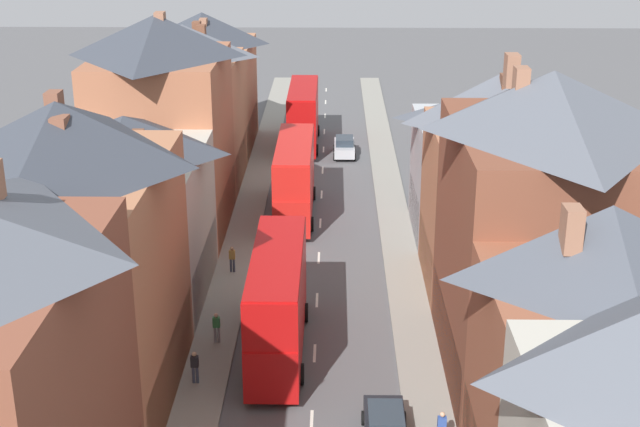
# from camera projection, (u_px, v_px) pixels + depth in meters

# --- Properties ---
(pavement_left) EXTENTS (2.20, 104.00, 0.14)m
(pavement_left) POSITION_uv_depth(u_px,v_px,m) (240.00, 244.00, 57.34)
(pavement_left) COLOR gray
(pavement_left) RESTS_ON ground
(pavement_right) EXTENTS (2.20, 104.00, 0.14)m
(pavement_right) POSITION_uv_depth(u_px,v_px,m) (399.00, 245.00, 57.19)
(pavement_right) COLOR gray
(pavement_right) RESTS_ON ground
(centre_line_dashes) EXTENTS (0.14, 97.80, 0.01)m
(centre_line_dashes) POSITION_uv_depth(u_px,v_px,m) (319.00, 258.00, 55.41)
(centre_line_dashes) COLOR silver
(centre_line_dashes) RESTS_ON ground
(terrace_row_left) EXTENTS (8.00, 79.93, 14.41)m
(terrace_row_left) POSITION_uv_depth(u_px,v_px,m) (107.00, 221.00, 43.42)
(terrace_row_left) COLOR brown
(terrace_row_left) RESTS_ON ground
(terrace_row_right) EXTENTS (8.00, 58.12, 14.71)m
(terrace_row_right) POSITION_uv_depth(u_px,v_px,m) (574.00, 323.00, 34.25)
(terrace_row_right) COLOR beige
(terrace_row_right) RESTS_ON ground
(double_decker_bus_lead) EXTENTS (2.74, 10.80, 5.30)m
(double_decker_bus_lead) POSITION_uv_depth(u_px,v_px,m) (295.00, 177.00, 61.50)
(double_decker_bus_lead) COLOR red
(double_decker_bus_lead) RESTS_ON ground
(double_decker_bus_mid_street) EXTENTS (2.74, 10.80, 5.30)m
(double_decker_bus_mid_street) POSITION_uv_depth(u_px,v_px,m) (277.00, 300.00, 43.35)
(double_decker_bus_mid_street) COLOR #B70F0F
(double_decker_bus_mid_street) RESTS_ON ground
(double_decker_bus_far_approaching) EXTENTS (2.74, 10.80, 5.30)m
(double_decker_bus_far_approaching) POSITION_uv_depth(u_px,v_px,m) (303.00, 115.00, 78.02)
(double_decker_bus_far_approaching) COLOR #B70F0F
(double_decker_bus_far_approaching) RESTS_ON ground
(car_near_blue) EXTENTS (1.90, 4.17, 1.70)m
(car_near_blue) POSITION_uv_depth(u_px,v_px,m) (344.00, 147.00, 75.71)
(car_near_blue) COLOR #B7BABF
(car_near_blue) RESTS_ON ground
(car_parked_left_a) EXTENTS (1.90, 4.03, 1.58)m
(car_parked_left_a) POSITION_uv_depth(u_px,v_px,m) (385.00, 426.00, 36.87)
(car_parked_left_a) COLOR black
(car_parked_left_a) RESTS_ON ground
(pedestrian_mid_left) EXTENTS (0.36, 0.22, 1.61)m
(pedestrian_mid_left) POSITION_uv_depth(u_px,v_px,m) (442.00, 427.00, 36.37)
(pedestrian_mid_left) COLOR #23232D
(pedestrian_mid_left) RESTS_ON pavement_right
(pedestrian_mid_right) EXTENTS (0.36, 0.22, 1.61)m
(pedestrian_mid_right) POSITION_uv_depth(u_px,v_px,m) (195.00, 366.00, 41.00)
(pedestrian_mid_right) COLOR #3D4256
(pedestrian_mid_right) RESTS_ON pavement_left
(pedestrian_far_left) EXTENTS (0.36, 0.22, 1.61)m
(pedestrian_far_left) POSITION_uv_depth(u_px,v_px,m) (216.00, 326.00, 44.66)
(pedestrian_far_left) COLOR gray
(pedestrian_far_left) RESTS_ON pavement_left
(pedestrian_far_right) EXTENTS (0.36, 0.22, 1.61)m
(pedestrian_far_right) POSITION_uv_depth(u_px,v_px,m) (232.00, 258.00, 52.77)
(pedestrian_far_right) COLOR #3D4256
(pedestrian_far_right) RESTS_ON pavement_left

